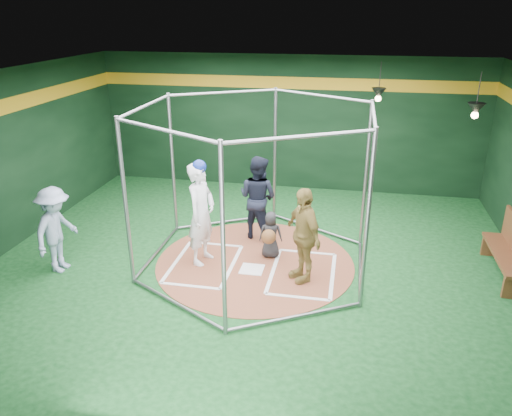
% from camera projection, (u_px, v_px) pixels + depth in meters
% --- Properties ---
extents(room_shell, '(10.10, 9.10, 3.53)m').
position_uv_depth(room_shell, '(255.00, 176.00, 8.99)').
color(room_shell, '#0D3A15').
rests_on(room_shell, ground).
extents(clay_disc, '(3.80, 3.80, 0.01)m').
position_uv_depth(clay_disc, '(255.00, 262.00, 9.63)').
color(clay_disc, brown).
rests_on(clay_disc, ground).
extents(home_plate, '(0.43, 0.43, 0.01)m').
position_uv_depth(home_plate, '(252.00, 269.00, 9.36)').
color(home_plate, white).
rests_on(home_plate, clay_disc).
extents(batter_box_left, '(1.17, 1.77, 0.01)m').
position_uv_depth(batter_box_left, '(204.00, 263.00, 9.57)').
color(batter_box_left, white).
rests_on(batter_box_left, clay_disc).
extents(batter_box_right, '(1.17, 1.77, 0.01)m').
position_uv_depth(batter_box_right, '(303.00, 273.00, 9.23)').
color(batter_box_right, white).
rests_on(batter_box_right, clay_disc).
extents(batting_cage, '(4.05, 4.67, 3.00)m').
position_uv_depth(batting_cage, '(255.00, 190.00, 9.07)').
color(batting_cage, gray).
rests_on(batting_cage, ground).
extents(pendant_lamp_near, '(0.34, 0.34, 0.90)m').
position_uv_depth(pendant_lamp_near, '(379.00, 93.00, 11.50)').
color(pendant_lamp_near, black).
rests_on(pendant_lamp_near, room_shell).
extents(pendant_lamp_far, '(0.34, 0.34, 0.90)m').
position_uv_depth(pendant_lamp_far, '(476.00, 109.00, 9.72)').
color(pendant_lamp_far, black).
rests_on(pendant_lamp_far, room_shell).
extents(batter_figure, '(0.61, 0.80, 2.03)m').
position_uv_depth(batter_figure, '(201.00, 213.00, 9.31)').
color(batter_figure, white).
rests_on(batter_figure, clay_disc).
extents(visitor_leopard, '(0.94, 1.08, 1.74)m').
position_uv_depth(visitor_leopard, '(303.00, 235.00, 8.74)').
color(visitor_leopard, tan).
rests_on(visitor_leopard, clay_disc).
extents(catcher_figure, '(0.49, 0.57, 0.93)m').
position_uv_depth(catcher_figure, '(270.00, 235.00, 9.65)').
color(catcher_figure, black).
rests_on(catcher_figure, clay_disc).
extents(umpire, '(1.06, 0.95, 1.78)m').
position_uv_depth(umpire, '(258.00, 197.00, 10.39)').
color(umpire, black).
rests_on(umpire, clay_disc).
extents(bystander_blue, '(0.69, 1.10, 1.63)m').
position_uv_depth(bystander_blue, '(56.00, 230.00, 9.09)').
color(bystander_blue, '#94A4C4').
rests_on(bystander_blue, ground).
extents(dugout_bench, '(0.42, 1.81, 1.05)m').
position_uv_depth(dugout_bench, '(511.00, 249.00, 8.98)').
color(dugout_bench, brown).
rests_on(dugout_bench, ground).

